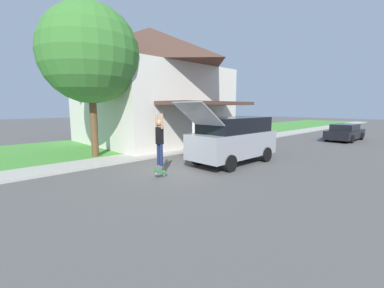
# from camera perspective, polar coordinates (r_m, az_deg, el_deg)

# --- Properties ---
(ground_plane) EXTENTS (120.00, 120.00, 0.00)m
(ground_plane) POSITION_cam_1_polar(r_m,az_deg,el_deg) (10.83, -4.61, -6.02)
(ground_plane) COLOR #54514F
(lawn) EXTENTS (10.00, 80.00, 0.08)m
(lawn) POSITION_cam_1_polar(r_m,az_deg,el_deg) (20.66, -5.87, 0.91)
(lawn) COLOR #478E38
(lawn) RESTS_ON ground_plane
(sidewalk) EXTENTS (1.80, 80.00, 0.10)m
(sidewalk) POSITION_cam_1_polar(r_m,az_deg,el_deg) (17.44, 3.11, -0.39)
(sidewalk) COLOR #ADA89E
(sidewalk) RESTS_ON ground_plane
(house) EXTENTS (11.96, 9.51, 8.26)m
(house) POSITION_cam_1_polar(r_m,az_deg,el_deg) (19.78, -9.10, 13.09)
(house) COLOR beige
(house) RESTS_ON lawn
(lawn_tree_near) EXTENTS (4.90, 4.90, 7.65)m
(lawn_tree_near) POSITION_cam_1_polar(r_m,az_deg,el_deg) (14.51, -21.72, 18.03)
(lawn_tree_near) COLOR brown
(lawn_tree_near) RESTS_ON lawn
(suv_parked) EXTENTS (2.08, 5.36, 2.87)m
(suv_parked) POSITION_cam_1_polar(r_m,az_deg,el_deg) (12.27, 9.22, 1.20)
(suv_parked) COLOR gray
(suv_parked) RESTS_ON ground_plane
(car_down_street) EXTENTS (1.92, 4.52, 1.32)m
(car_down_street) POSITION_cam_1_polar(r_m,az_deg,el_deg) (23.79, 30.84, 2.23)
(car_down_street) COLOR black
(car_down_street) RESTS_ON ground_plane
(skateboarder) EXTENTS (0.41, 0.23, 1.96)m
(skateboarder) POSITION_cam_1_polar(r_m,az_deg,el_deg) (9.71, -7.21, 1.13)
(skateboarder) COLOR #192347
(skateboarder) RESTS_ON ground_plane
(skateboard) EXTENTS (0.35, 0.74, 0.40)m
(skateboard) POSITION_cam_1_polar(r_m,az_deg,el_deg) (9.78, -7.19, -6.05)
(skateboard) COLOR #337F3D
(skateboard) RESTS_ON ground_plane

